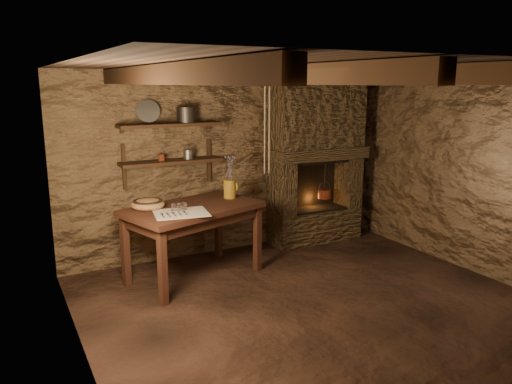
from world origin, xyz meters
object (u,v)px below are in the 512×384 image
work_table (194,239)px  stoneware_jug (230,180)px  wooden_bowl (148,205)px  red_pot (324,193)px  iron_stockpot (186,116)px

work_table → stoneware_jug: stoneware_jug is taller
stoneware_jug → wooden_bowl: (-1.03, -0.04, -0.18)m
red_pot → wooden_bowl: bearing=-172.3°
wooden_bowl → red_pot: red_pot is taller
wooden_bowl → red_pot: bearing=7.7°
work_table → iron_stockpot: iron_stockpot is taller
iron_stockpot → stoneware_jug: bearing=-49.7°
wooden_bowl → red_pot: 2.71m
stoneware_jug → iron_stockpot: size_ratio=2.32×
stoneware_jug → iron_stockpot: bearing=114.4°
work_table → stoneware_jug: size_ratio=3.30×
wooden_bowl → work_table: bearing=-14.2°
iron_stockpot → red_pot: (2.02, -0.12, -1.16)m
work_table → red_pot: red_pot is taller
red_pot → stoneware_jug: bearing=-169.0°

